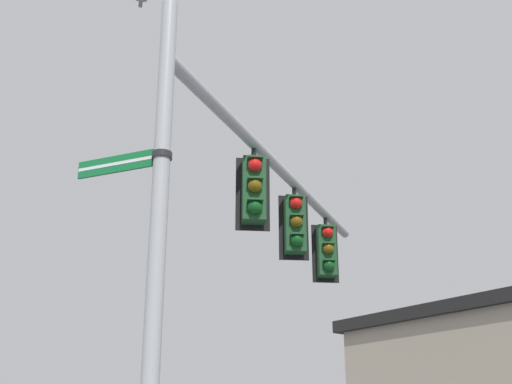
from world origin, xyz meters
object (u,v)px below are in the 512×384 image
at_px(traffic_light_nearest_pole, 254,189).
at_px(traffic_light_mid_inner, 295,224).
at_px(traffic_light_mid_outer, 327,251).
at_px(street_name_sign, 133,161).

distance_m(traffic_light_nearest_pole, traffic_light_mid_inner, 1.89).
height_order(traffic_light_nearest_pole, traffic_light_mid_inner, same).
height_order(traffic_light_nearest_pole, traffic_light_mid_outer, same).
xyz_separation_m(traffic_light_mid_outer, street_name_sign, (3.50, 5.53, -0.55)).
bearing_deg(traffic_light_mid_outer, street_name_sign, 57.69).
bearing_deg(street_name_sign, traffic_light_mid_outer, -122.31).
bearing_deg(traffic_light_nearest_pole, traffic_light_mid_outer, -118.71).
bearing_deg(traffic_light_nearest_pole, street_name_sign, 52.80).
relative_size(traffic_light_mid_outer, street_name_sign, 1.12).
height_order(traffic_light_nearest_pole, street_name_sign, traffic_light_nearest_pole).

